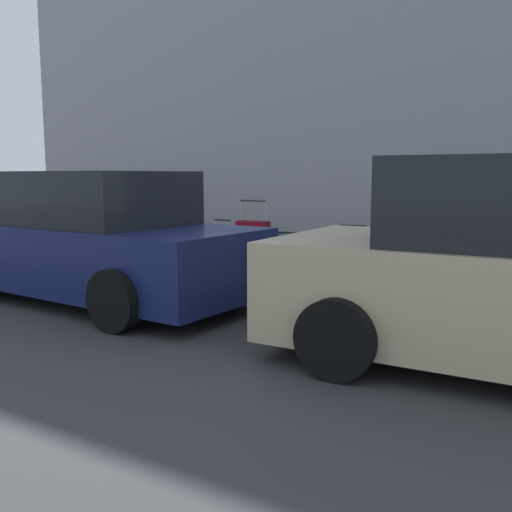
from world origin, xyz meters
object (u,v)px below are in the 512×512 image
object	(u,v)px
suitcase_teal_5	(285,255)
suitcase_olive_7	(223,252)
suitcase_silver_9	(178,249)
bollard_post	(118,233)
suitcase_olive_0	(469,265)
suitcase_navy_1	(428,268)
suitcase_navy_8	(199,251)
suitcase_maroon_6	(253,247)
fire_hydrant	(148,235)
suitcase_silver_2	(387,268)
parked_car_navy_1	(93,241)
suitcase_black_4	(318,258)
suitcase_red_3	(352,261)

from	to	relation	value
suitcase_teal_5	suitcase_olive_7	world-z (taller)	suitcase_olive_7
suitcase_silver_9	bollard_post	size ratio (longest dim) A/B	0.85
suitcase_olive_0	suitcase_olive_7	xyz separation A→B (m)	(3.55, 0.01, -0.10)
suitcase_navy_1	suitcase_navy_8	xyz separation A→B (m)	(3.50, 0.01, -0.04)
suitcase_navy_1	suitcase_maroon_6	bearing A→B (deg)	-2.39
bollard_post	suitcase_navy_8	bearing A→B (deg)	-176.67
suitcase_teal_5	fire_hydrant	world-z (taller)	fire_hydrant
suitcase_silver_2	parked_car_navy_1	bearing A→B (deg)	33.14
suitcase_teal_5	suitcase_olive_0	bearing A→B (deg)	178.45
suitcase_navy_1	bollard_post	xyz separation A→B (m)	(5.13, 0.10, 0.17)
suitcase_black_4	suitcase_teal_5	world-z (taller)	suitcase_teal_5
suitcase_maroon_6	suitcase_teal_5	bearing A→B (deg)	-179.89
suitcase_navy_1	suitcase_silver_9	bearing A→B (deg)	-0.11
parked_car_navy_1	suitcase_teal_5	bearing A→B (deg)	-126.01
suitcase_silver_2	parked_car_navy_1	world-z (taller)	parked_car_navy_1
suitcase_teal_5	suitcase_navy_1	bearing A→B (deg)	176.95
suitcase_olive_7	suitcase_navy_1	bearing A→B (deg)	179.47
suitcase_silver_2	fire_hydrant	bearing A→B (deg)	-0.79
suitcase_silver_2	suitcase_black_4	xyz separation A→B (m)	(1.02, -0.14, 0.03)
suitcase_red_3	bollard_post	bearing A→B (deg)	3.01
suitcase_olive_0	suitcase_teal_5	xyz separation A→B (m)	(2.52, -0.07, -0.08)
suitcase_silver_9	suitcase_maroon_6	bearing A→B (deg)	-175.67
bollard_post	suitcase_olive_0	bearing A→B (deg)	-178.54
suitcase_red_3	suitcase_olive_7	distance (m)	2.04
suitcase_navy_1	parked_car_navy_1	xyz separation A→B (m)	(3.60, 2.02, 0.31)
suitcase_silver_2	suitcase_black_4	bearing A→B (deg)	-7.57
suitcase_red_3	suitcase_teal_5	bearing A→B (deg)	0.26
suitcase_teal_5	bollard_post	xyz separation A→B (m)	(3.08, 0.21, 0.18)
suitcase_red_3	suitcase_teal_5	size ratio (longest dim) A/B	1.22
suitcase_black_4	suitcase_navy_8	distance (m)	1.97
suitcase_red_3	suitcase_silver_9	world-z (taller)	suitcase_silver_9
bollard_post	parked_car_navy_1	bearing A→B (deg)	128.52
suitcase_silver_9	suitcase_olive_7	bearing A→B (deg)	-178.57
fire_hydrant	suitcase_silver_2	bearing A→B (deg)	179.21
suitcase_navy_8	suitcase_silver_9	world-z (taller)	suitcase_silver_9
suitcase_red_3	suitcase_teal_5	world-z (taller)	suitcase_red_3
suitcase_red_3	suitcase_olive_0	bearing A→B (deg)	177.24
suitcase_navy_1	fire_hydrant	world-z (taller)	suitcase_navy_1
suitcase_silver_2	bollard_post	xyz separation A→B (m)	(4.61, 0.09, 0.21)
suitcase_black_4	suitcase_teal_5	distance (m)	0.52
suitcase_silver_2	suitcase_red_3	distance (m)	0.53
suitcase_silver_2	fire_hydrant	world-z (taller)	fire_hydrant
suitcase_teal_5	suitcase_silver_2	bearing A→B (deg)	175.65
suitcase_maroon_6	suitcase_olive_7	size ratio (longest dim) A/B	1.39
suitcase_red_3	suitcase_olive_7	world-z (taller)	suitcase_red_3
suitcase_teal_5	suitcase_silver_9	size ratio (longest dim) A/B	0.79
suitcase_red_3	suitcase_silver_9	size ratio (longest dim) A/B	0.97
suitcase_teal_5	fire_hydrant	xyz separation A→B (m)	(2.53, 0.06, 0.16)
suitcase_silver_2	suitcase_red_3	xyz separation A→B (m)	(0.52, -0.12, 0.03)
suitcase_navy_8	fire_hydrant	distance (m)	1.10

